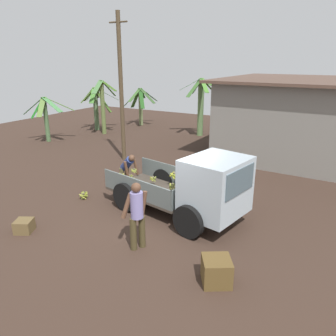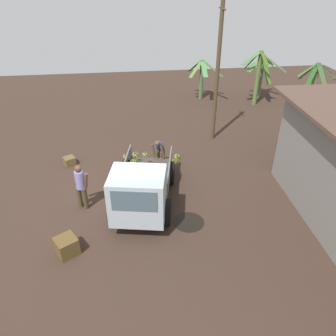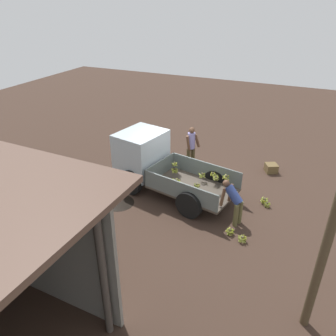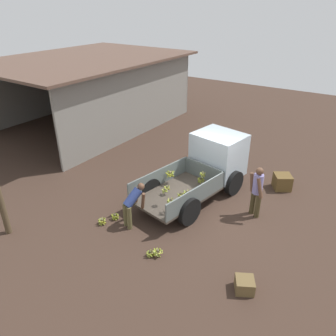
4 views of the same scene
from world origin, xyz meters
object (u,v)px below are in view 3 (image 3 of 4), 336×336
banana_bunch_on_ground_0 (230,231)px  person_worker_loading (234,200)px  person_foreground_visitor (191,145)px  banana_bunch_on_ground_1 (264,200)px  wooden_crate_1 (147,149)px  cargo_truck (151,160)px  banana_bunch_on_ground_3 (242,239)px  banana_bunch_on_ground_2 (267,204)px  wooden_crate_0 (271,168)px

banana_bunch_on_ground_0 → person_worker_loading: bearing=-79.7°
person_foreground_visitor → banana_bunch_on_ground_0: 4.63m
banana_bunch_on_ground_1 → wooden_crate_1: size_ratio=0.47×
cargo_truck → banana_bunch_on_ground_3: bearing=165.9°
banana_bunch_on_ground_2 → wooden_crate_1: size_ratio=0.39×
banana_bunch_on_ground_0 → person_foreground_visitor: bearing=-54.4°
wooden_crate_1 → person_foreground_visitor: bearing=172.4°
wooden_crate_0 → cargo_truck: bearing=36.2°
banana_bunch_on_ground_2 → wooden_crate_0: size_ratio=0.52×
cargo_truck → banana_bunch_on_ground_0: 3.96m
person_foreground_visitor → wooden_crate_1: size_ratio=2.94×
banana_bunch_on_ground_0 → wooden_crate_0: bearing=-96.5°
banana_bunch_on_ground_1 → cargo_truck: bearing=6.3°
person_worker_loading → banana_bunch_on_ground_2: size_ratio=5.91×
wooden_crate_1 → banana_bunch_on_ground_0: bearing=140.7°
person_worker_loading → banana_bunch_on_ground_1: (-0.79, -1.45, -0.67)m
person_foreground_visitor → banana_bunch_on_ground_2: 3.96m
person_foreground_visitor → banana_bunch_on_ground_2: person_foreground_visitor is taller
banana_bunch_on_ground_3 → wooden_crate_1: wooden_crate_1 is taller
banana_bunch_on_ground_3 → wooden_crate_1: bearing=-38.3°
cargo_truck → person_foreground_visitor: cargo_truck is taller
person_worker_loading → wooden_crate_0: person_worker_loading is taller
banana_bunch_on_ground_2 → cargo_truck: bearing=3.8°
person_worker_loading → banana_bunch_on_ground_1: person_worker_loading is taller
person_foreground_visitor → banana_bunch_on_ground_1: bearing=4.0°
cargo_truck → banana_bunch_on_ground_2: size_ratio=19.90×
person_worker_loading → banana_bunch_on_ground_1: bearing=-97.8°
person_worker_loading → banana_bunch_on_ground_2: bearing=-104.9°
banana_bunch_on_ground_0 → wooden_crate_1: wooden_crate_1 is taller
person_foreground_visitor → banana_bunch_on_ground_3: (-3.07, 3.88, -0.86)m
cargo_truck → banana_bunch_on_ground_0: bearing=165.6°
person_worker_loading → banana_bunch_on_ground_2: person_worker_loading is taller
banana_bunch_on_ground_0 → banana_bunch_on_ground_1: 2.22m
person_worker_loading → person_foreground_visitor: bearing=-29.5°
banana_bunch_on_ground_0 → banana_bunch_on_ground_3: size_ratio=0.95×
person_foreground_visitor → banana_bunch_on_ground_2: bearing=2.5°
banana_bunch_on_ground_1 → banana_bunch_on_ground_2: 0.22m
person_worker_loading → banana_bunch_on_ground_3: bearing=143.0°
banana_bunch_on_ground_1 → banana_bunch_on_ground_3: 2.31m
banana_bunch_on_ground_2 → banana_bunch_on_ground_3: banana_bunch_on_ground_3 is taller
person_foreground_visitor → person_worker_loading: (-2.53, 3.03, -0.17)m
banana_bunch_on_ground_1 → wooden_crate_1: bearing=-18.7°
banana_bunch_on_ground_2 → wooden_crate_1: wooden_crate_1 is taller
banana_bunch_on_ground_3 → wooden_crate_0: (-0.11, -4.76, 0.06)m
cargo_truck → banana_bunch_on_ground_1: 4.26m
banana_bunch_on_ground_0 → banana_bunch_on_ground_2: bearing=-112.2°
banana_bunch_on_ground_1 → banana_bunch_on_ground_3: size_ratio=0.97×
banana_bunch_on_ground_0 → banana_bunch_on_ground_3: banana_bunch_on_ground_3 is taller
cargo_truck → banana_bunch_on_ground_1: cargo_truck is taller
wooden_crate_1 → person_worker_loading: bearing=145.0°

